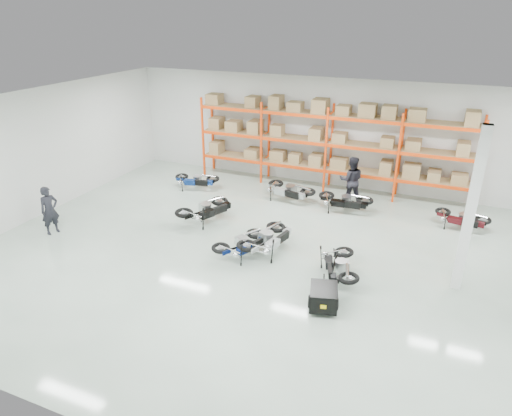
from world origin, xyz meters
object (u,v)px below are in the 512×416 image
at_px(moto_silver_left, 268,235).
at_px(moto_back_d, 462,215).
at_px(moto_touring_right, 339,261).
at_px(moto_back_c, 345,198).
at_px(person_back, 351,180).
at_px(moto_blue_centre, 243,240).
at_px(trailer, 324,297).
at_px(moto_back_b, 288,187).
at_px(moto_black_far_left, 206,206).
at_px(person_left, 50,210).
at_px(moto_back_a, 196,177).

relative_size(moto_silver_left, moto_back_d, 1.20).
height_order(moto_touring_right, moto_back_c, moto_back_c).
bearing_deg(moto_back_c, person_back, -3.54).
distance_m(moto_blue_centre, trailer, 3.46).
height_order(moto_touring_right, trailer, moto_touring_right).
relative_size(trailer, person_back, 0.79).
distance_m(moto_touring_right, moto_back_b, 5.79).
xyz_separation_m(moto_touring_right, moto_back_b, (-3.17, 4.84, 0.04)).
height_order(moto_blue_centre, moto_black_far_left, moto_black_far_left).
bearing_deg(moto_back_d, trailer, 163.11).
xyz_separation_m(moto_black_far_left, person_back, (4.36, 3.66, 0.36)).
xyz_separation_m(moto_blue_centre, person_left, (-6.57, -1.09, 0.32)).
bearing_deg(moto_back_b, moto_blue_centre, -163.15).
bearing_deg(moto_silver_left, moto_back_c, -96.78).
bearing_deg(moto_touring_right, moto_back_d, 38.63).
bearing_deg(moto_blue_centre, moto_touring_right, -157.96).
bearing_deg(moto_blue_centre, moto_back_b, -63.60).
relative_size(moto_blue_centre, moto_silver_left, 0.89).
distance_m(moto_touring_right, moto_back_a, 8.49).
relative_size(moto_touring_right, moto_back_c, 0.96).
height_order(moto_back_b, moto_back_c, moto_back_b).
bearing_deg(moto_back_d, moto_blue_centre, 136.58).
bearing_deg(person_left, moto_back_d, -46.70).
distance_m(moto_back_b, moto_back_d, 6.33).
bearing_deg(person_back, moto_touring_right, 84.55).
xyz_separation_m(moto_back_b, moto_back_d, (6.33, -0.07, -0.08)).
relative_size(moto_touring_right, moto_back_d, 1.08).
xyz_separation_m(moto_back_a, moto_back_c, (6.29, 0.13, 0.03)).
height_order(moto_blue_centre, person_back, person_back).
bearing_deg(moto_back_c, moto_touring_right, -171.22).
relative_size(moto_back_d, person_back, 0.83).
bearing_deg(moto_touring_right, moto_back_b, 105.35).
distance_m(moto_back_c, person_left, 10.36).
bearing_deg(person_left, moto_back_c, -38.01).
height_order(moto_silver_left, moto_back_d, moto_silver_left).
distance_m(moto_touring_right, moto_back_c, 4.75).
distance_m(moto_back_b, moto_back_c, 2.29).
xyz_separation_m(moto_back_c, person_back, (0.02, 0.87, 0.40)).
bearing_deg(moto_blue_centre, person_left, 33.66).
relative_size(moto_silver_left, moto_back_b, 1.03).
bearing_deg(moto_back_a, moto_touring_right, -134.14).
relative_size(moto_touring_right, trailer, 1.14).
bearing_deg(moto_silver_left, moto_back_d, -129.74).
xyz_separation_m(moto_blue_centre, moto_black_far_left, (-2.23, 1.76, 0.07)).
bearing_deg(person_left, moto_back_b, -28.72).
xyz_separation_m(moto_blue_centre, trailer, (3.00, -1.72, -0.16)).
xyz_separation_m(moto_back_b, person_left, (-6.40, -5.81, 0.27)).
xyz_separation_m(moto_touring_right, moto_back_c, (-0.89, 4.66, 0.02)).
height_order(moto_touring_right, moto_back_a, moto_touring_right).
bearing_deg(moto_touring_right, moto_black_far_left, 142.39).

